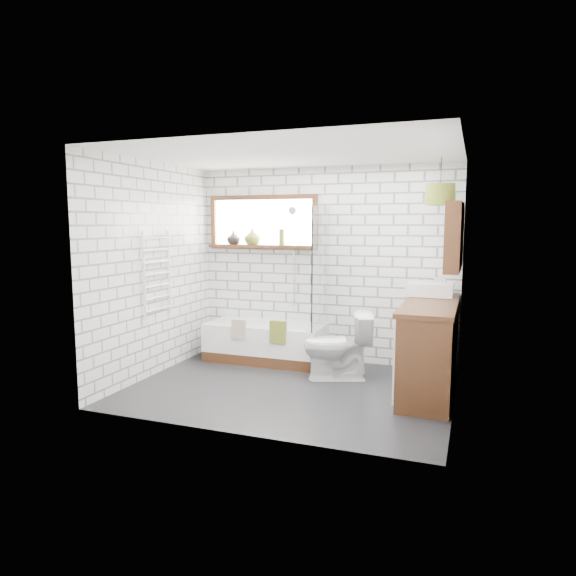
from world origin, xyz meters
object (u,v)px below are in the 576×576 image
(pendant, at_px, (440,194))
(basin, at_px, (430,289))
(vanity, at_px, (430,347))
(toilet, at_px, (337,346))
(bathtub, at_px, (266,342))

(pendant, bearing_deg, basin, 121.89)
(vanity, distance_m, basin, 0.75)
(basin, height_order, pendant, pendant)
(basin, relative_size, pendant, 1.64)
(basin, relative_size, toilet, 0.65)
(vanity, relative_size, basin, 3.32)
(toilet, bearing_deg, bathtub, -132.23)
(basin, bearing_deg, pendant, -58.11)
(basin, distance_m, toilet, 1.25)
(bathtub, bearing_deg, pendant, -4.03)
(bathtub, distance_m, toilet, 1.18)
(vanity, bearing_deg, bathtub, 166.24)
(bathtub, height_order, basin, basin)
(vanity, height_order, pendant, pendant)
(vanity, xyz_separation_m, toilet, (-1.03, 0.06, -0.09))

